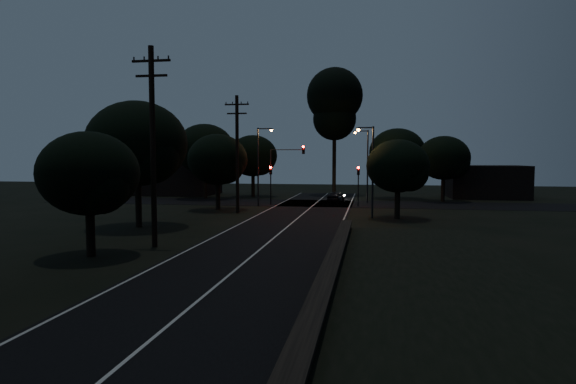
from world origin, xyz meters
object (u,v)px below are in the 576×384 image
(utility_pole_far, at_px, (237,152))
(streetlight_a, at_px, (260,161))
(signal_left, at_px, (271,178))
(streetlight_b, at_px, (366,161))
(utility_pole_mid, at_px, (153,143))
(tall_pine, at_px, (335,103))
(car, at_px, (336,197))
(streetlight_c, at_px, (371,165))
(signal_mast, at_px, (286,164))
(signal_right, at_px, (358,178))

(utility_pole_far, bearing_deg, streetlight_a, 83.41)
(signal_left, xyz_separation_m, streetlight_b, (9.91, 4.01, 1.80))
(utility_pole_mid, xyz_separation_m, streetlight_b, (11.31, 29.00, -1.10))
(tall_pine, distance_m, car, 15.88)
(utility_pole_far, distance_m, streetlight_c, 12.05)
(car, bearing_deg, signal_mast, 49.79)
(utility_pole_mid, height_order, car, utility_pole_mid)
(utility_pole_far, bearing_deg, signal_left, 80.06)
(tall_pine, relative_size, car, 4.82)
(car, bearing_deg, streetlight_a, 49.49)
(streetlight_c, bearing_deg, signal_mast, 131.19)
(streetlight_c, bearing_deg, signal_left, 136.24)
(signal_right, distance_m, streetlight_a, 10.26)
(signal_right, relative_size, streetlight_b, 0.51)
(tall_pine, bearing_deg, streetlight_c, -79.07)
(signal_left, height_order, car, signal_left)
(utility_pole_far, xyz_separation_m, streetlight_b, (11.31, 12.00, -0.85))
(streetlight_a, distance_m, streetlight_b, 12.19)
(signal_left, height_order, signal_right, same)
(signal_right, bearing_deg, streetlight_c, -82.98)
(car, bearing_deg, utility_pole_far, 65.84)
(streetlight_b, height_order, car, streetlight_b)
(signal_mast, relative_size, streetlight_c, 0.83)
(signal_mast, bearing_deg, tall_pine, 75.38)
(utility_pole_far, bearing_deg, tall_pine, 73.07)
(signal_right, bearing_deg, signal_left, 180.00)
(signal_left, distance_m, car, 8.18)
(tall_pine, distance_m, streetlight_a, 19.66)
(tall_pine, xyz_separation_m, streetlight_c, (4.83, -25.00, -7.87))
(utility_pole_far, bearing_deg, streetlight_c, -9.60)
(signal_right, bearing_deg, tall_pine, 103.49)
(utility_pole_mid, xyz_separation_m, utility_pole_far, (0.00, 17.00, -0.25))
(car, bearing_deg, streetlight_c, 114.06)
(signal_right, xyz_separation_m, signal_mast, (-7.51, 0.00, 1.50))
(streetlight_b, relative_size, streetlight_c, 1.07)
(utility_pole_mid, xyz_separation_m, signal_mast, (3.09, 24.99, -1.40))
(signal_right, distance_m, car, 5.45)
(utility_pole_far, xyz_separation_m, signal_right, (10.60, 7.99, -2.65))
(signal_left, bearing_deg, car, 32.69)
(utility_pole_mid, relative_size, utility_pole_far, 1.05)
(tall_pine, height_order, streetlight_b, tall_pine)
(utility_pole_mid, bearing_deg, car, 74.65)
(tall_pine, height_order, signal_left, tall_pine)
(utility_pole_mid, xyz_separation_m, signal_right, (10.60, 24.99, -2.90))
(signal_right, height_order, streetlight_c, streetlight_c)
(utility_pole_mid, bearing_deg, streetlight_a, 88.27)
(utility_pole_mid, bearing_deg, utility_pole_far, 90.00)
(utility_pole_mid, bearing_deg, streetlight_b, 68.70)
(signal_right, relative_size, car, 1.17)
(utility_pole_far, height_order, car, utility_pole_far)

